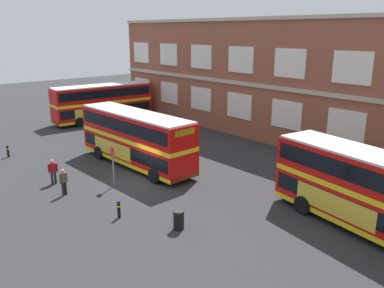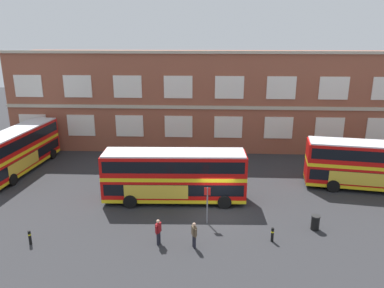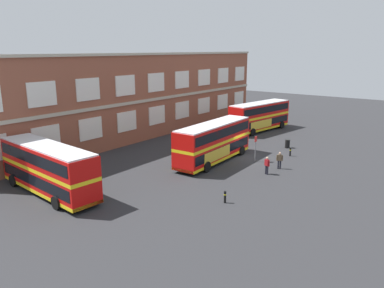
# 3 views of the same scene
# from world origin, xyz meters

# --- Properties ---
(ground_plane) EXTENTS (120.00, 120.00, 0.00)m
(ground_plane) POSITION_xyz_m (0.00, 2.00, 0.00)
(ground_plane) COLOR #2B2B2D
(brick_terminal_building) EXTENTS (48.37, 8.19, 11.00)m
(brick_terminal_building) POSITION_xyz_m (1.36, 17.98, 5.36)
(brick_terminal_building) COLOR brown
(brick_terminal_building) RESTS_ON ground
(double_decker_near) EXTENTS (3.51, 11.17, 4.07)m
(double_decker_near) POSITION_xyz_m (-18.72, 7.60, 2.15)
(double_decker_near) COLOR red
(double_decker_near) RESTS_ON ground
(double_decker_middle) EXTENTS (11.08, 3.16, 4.07)m
(double_decker_middle) POSITION_xyz_m (-3.33, 1.84, 2.15)
(double_decker_middle) COLOR red
(double_decker_middle) RESTS_ON ground
(double_decker_far) EXTENTS (11.26, 4.23, 4.07)m
(double_decker_far) POSITION_xyz_m (13.20, 4.95, 2.15)
(double_decker_far) COLOR red
(double_decker_far) RESTS_ON ground
(waiting_passenger) EXTENTS (0.37, 0.63, 1.70)m
(waiting_passenger) POSITION_xyz_m (-1.50, -4.69, 0.93)
(waiting_passenger) COLOR black
(waiting_passenger) RESTS_ON ground
(second_passenger) EXTENTS (0.36, 0.63, 1.70)m
(second_passenger) POSITION_xyz_m (-3.75, -4.43, 0.93)
(second_passenger) COLOR black
(second_passenger) RESTS_ON ground
(bus_stand_flag) EXTENTS (0.44, 0.10, 2.70)m
(bus_stand_flag) POSITION_xyz_m (-0.73, -1.63, 1.64)
(bus_stand_flag) COLOR slate
(bus_stand_flag) RESTS_ON ground
(station_litter_bin) EXTENTS (0.60, 0.60, 1.03)m
(station_litter_bin) POSITION_xyz_m (6.58, -2.12, 0.52)
(station_litter_bin) COLOR black
(station_litter_bin) RESTS_ON ground
(safety_bollard_west) EXTENTS (0.19, 0.19, 0.95)m
(safety_bollard_west) POSITION_xyz_m (3.45, -3.77, 0.49)
(safety_bollard_west) COLOR black
(safety_bollard_west) RESTS_ON ground
(safety_bollard_east) EXTENTS (0.19, 0.19, 0.95)m
(safety_bollard_east) POSITION_xyz_m (-11.82, -4.86, 0.49)
(safety_bollard_east) COLOR black
(safety_bollard_east) RESTS_ON ground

